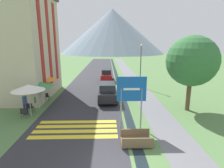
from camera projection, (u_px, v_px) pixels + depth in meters
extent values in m
plane|color=#517542|center=(110.00, 80.00, 27.14)|extent=(160.00, 160.00, 0.00)
cube|color=#2D2D33|center=(97.00, 71.00, 36.82)|extent=(6.40, 60.00, 0.01)
cube|color=slate|center=(126.00, 70.00, 36.98)|extent=(2.20, 60.00, 0.01)
cube|color=black|center=(115.00, 71.00, 36.91)|extent=(0.60, 60.00, 0.00)
cube|color=yellow|center=(73.00, 137.00, 10.54)|extent=(5.44, 0.44, 0.01)
cube|color=yellow|center=(75.00, 131.00, 11.22)|extent=(5.44, 0.44, 0.01)
cube|color=yellow|center=(77.00, 126.00, 11.90)|extent=(5.44, 0.44, 0.01)
cube|color=yellow|center=(78.00, 122.00, 12.58)|extent=(5.44, 0.44, 0.01)
cone|color=slate|center=(112.00, 32.00, 101.90)|extent=(59.80, 59.80, 25.15)
cube|color=#BCAD93|center=(19.00, 42.00, 17.85)|extent=(5.99, 7.97, 11.27)
cube|color=maroon|center=(41.00, 42.00, 15.79)|extent=(0.06, 0.70, 8.45)
cube|color=maroon|center=(49.00, 42.00, 17.92)|extent=(0.06, 0.70, 8.45)
cube|color=maroon|center=(55.00, 43.00, 20.06)|extent=(0.06, 0.70, 8.45)
cylinder|color=gray|center=(121.00, 109.00, 11.30)|extent=(0.10, 0.10, 2.77)
cylinder|color=gray|center=(141.00, 109.00, 11.33)|extent=(0.10, 0.10, 2.77)
cube|color=#1451AD|center=(132.00, 89.00, 11.00)|extent=(1.88, 0.05, 1.59)
cube|color=white|center=(132.00, 89.00, 10.97)|extent=(1.03, 0.02, 0.14)
cube|color=brown|center=(136.00, 142.00, 9.78)|extent=(1.70, 1.10, 0.12)
cube|color=brown|center=(138.00, 142.00, 9.22)|extent=(1.70, 0.08, 0.45)
cube|color=brown|center=(135.00, 133.00, 10.22)|extent=(1.70, 0.08, 0.45)
cube|color=brown|center=(122.00, 143.00, 9.79)|extent=(0.16, 0.99, 0.08)
cube|color=brown|center=(150.00, 143.00, 9.83)|extent=(0.16, 0.99, 0.08)
cube|color=black|center=(107.00, 94.00, 17.20)|extent=(1.69, 4.01, 0.84)
cube|color=#23282D|center=(107.00, 87.00, 16.84)|extent=(1.44, 2.20, 0.68)
cylinder|color=black|center=(100.00, 94.00, 18.49)|extent=(0.18, 0.60, 0.60)
cylinder|color=black|center=(115.00, 94.00, 18.53)|extent=(0.18, 0.60, 0.60)
cylinder|color=black|center=(99.00, 102.00, 16.06)|extent=(0.18, 0.60, 0.60)
cylinder|color=black|center=(116.00, 102.00, 16.11)|extent=(0.18, 0.60, 0.60)
cube|color=#A31919|center=(106.00, 76.00, 26.60)|extent=(1.60, 4.49, 0.84)
cube|color=#23282D|center=(106.00, 71.00, 26.21)|extent=(1.36, 2.47, 0.68)
cylinder|color=black|center=(102.00, 77.00, 28.03)|extent=(0.18, 0.60, 0.60)
cylinder|color=black|center=(111.00, 77.00, 28.06)|extent=(0.18, 0.60, 0.60)
cylinder|color=black|center=(101.00, 81.00, 25.31)|extent=(0.18, 0.60, 0.60)
cylinder|color=black|center=(112.00, 81.00, 25.35)|extent=(0.18, 0.60, 0.60)
cube|color=#232328|center=(47.00, 96.00, 17.14)|extent=(0.40, 0.40, 0.04)
cube|color=#232328|center=(46.00, 95.00, 16.92)|extent=(0.40, 0.04, 0.40)
cylinder|color=#232328|center=(46.00, 98.00, 17.35)|extent=(0.03, 0.03, 0.45)
cylinder|color=#232328|center=(50.00, 98.00, 17.36)|extent=(0.03, 0.03, 0.45)
cylinder|color=#232328|center=(45.00, 99.00, 17.02)|extent=(0.03, 0.03, 0.45)
cylinder|color=#232328|center=(49.00, 99.00, 17.03)|extent=(0.03, 0.03, 0.45)
cube|color=#232328|center=(24.00, 113.00, 13.12)|extent=(0.40, 0.40, 0.04)
cube|color=#232328|center=(23.00, 111.00, 12.90)|extent=(0.40, 0.04, 0.40)
cylinder|color=#232328|center=(24.00, 115.00, 13.33)|extent=(0.03, 0.03, 0.45)
cylinder|color=#232328|center=(28.00, 114.00, 13.34)|extent=(0.03, 0.03, 0.45)
cylinder|color=#232328|center=(21.00, 116.00, 13.00)|extent=(0.03, 0.03, 0.45)
cylinder|color=#232328|center=(26.00, 116.00, 13.01)|extent=(0.03, 0.03, 0.45)
cube|color=#232328|center=(41.00, 97.00, 17.09)|extent=(0.40, 0.40, 0.04)
cube|color=#232328|center=(40.00, 95.00, 16.87)|extent=(0.40, 0.04, 0.40)
cylinder|color=#232328|center=(40.00, 98.00, 17.30)|extent=(0.03, 0.03, 0.45)
cylinder|color=#232328|center=(43.00, 98.00, 17.31)|extent=(0.03, 0.03, 0.45)
cylinder|color=#232328|center=(38.00, 99.00, 16.97)|extent=(0.03, 0.03, 0.45)
cylinder|color=#232328|center=(42.00, 99.00, 16.98)|extent=(0.03, 0.03, 0.45)
cube|color=#232328|center=(31.00, 107.00, 14.21)|extent=(0.40, 0.40, 0.04)
cube|color=#232328|center=(30.00, 106.00, 13.99)|extent=(0.40, 0.04, 0.40)
cylinder|color=#232328|center=(30.00, 109.00, 14.42)|extent=(0.03, 0.03, 0.45)
cylinder|color=#232328|center=(34.00, 109.00, 14.43)|extent=(0.03, 0.03, 0.45)
cylinder|color=#232328|center=(28.00, 111.00, 14.09)|extent=(0.03, 0.03, 0.45)
cylinder|color=#232328|center=(32.00, 111.00, 14.10)|extent=(0.03, 0.03, 0.45)
cylinder|color=#B7B2A8|center=(30.00, 101.00, 13.37)|extent=(0.06, 0.06, 2.40)
cone|color=silver|center=(28.00, 87.00, 13.12)|extent=(2.44, 2.44, 0.45)
cylinder|color=#B7B2A8|center=(42.00, 94.00, 15.71)|extent=(0.06, 0.06, 2.10)
cone|color=#338442|center=(41.00, 84.00, 15.49)|extent=(2.19, 2.19, 0.42)
cylinder|color=#B7B2A8|center=(46.00, 87.00, 18.05)|extent=(0.06, 0.06, 2.19)
cone|color=orange|center=(45.00, 78.00, 17.82)|extent=(2.39, 2.39, 0.43)
cylinder|color=#282833|center=(24.00, 109.00, 13.77)|extent=(0.14, 0.14, 0.94)
cylinder|color=#282833|center=(27.00, 109.00, 13.78)|extent=(0.14, 0.14, 0.94)
cylinder|color=navy|center=(25.00, 100.00, 13.60)|extent=(0.32, 0.32, 0.58)
sphere|color=tan|center=(24.00, 95.00, 13.52)|extent=(0.22, 0.22, 0.22)
cylinder|color=#282833|center=(35.00, 105.00, 15.38)|extent=(0.14, 0.14, 0.46)
cylinder|color=#282833|center=(37.00, 105.00, 15.38)|extent=(0.14, 0.14, 0.46)
cylinder|color=#386B47|center=(36.00, 100.00, 15.26)|extent=(0.32, 0.32, 0.55)
sphere|color=beige|center=(35.00, 95.00, 15.18)|extent=(0.22, 0.22, 0.22)
cylinder|color=#515156|center=(141.00, 67.00, 22.13)|extent=(0.12, 0.12, 5.23)
sphere|color=silver|center=(141.00, 45.00, 21.52)|extent=(0.28, 0.28, 0.28)
cylinder|color=brown|center=(188.00, 96.00, 14.62)|extent=(0.36, 0.36, 2.43)
sphere|color=#336B38|center=(192.00, 61.00, 13.96)|extent=(4.06, 4.06, 4.06)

